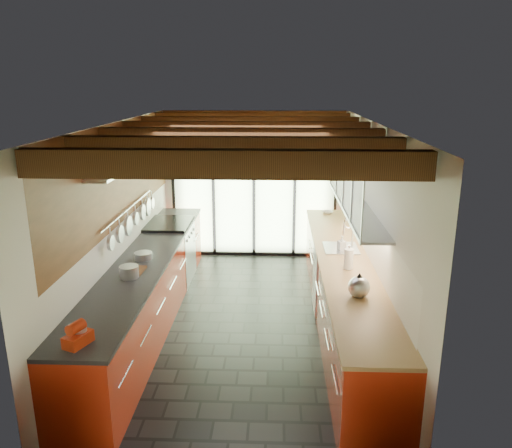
# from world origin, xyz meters

# --- Properties ---
(ground) EXTENTS (5.50, 5.50, 0.00)m
(ground) POSITION_xyz_m (0.00, 0.00, 0.00)
(ground) COLOR black
(ground) RESTS_ON ground
(room_shell) EXTENTS (5.50, 5.50, 5.50)m
(room_shell) POSITION_xyz_m (0.00, 0.00, 1.65)
(room_shell) COLOR silver
(room_shell) RESTS_ON ground
(ceiling_beams) EXTENTS (3.14, 5.06, 4.90)m
(ceiling_beams) POSITION_xyz_m (-0.00, 0.38, 2.46)
(ceiling_beams) COLOR #593316
(ceiling_beams) RESTS_ON ground
(glass_door) EXTENTS (2.95, 0.10, 2.90)m
(glass_door) POSITION_xyz_m (0.00, 2.69, 1.66)
(glass_door) COLOR #C6EAAD
(glass_door) RESTS_ON ground
(left_counter) EXTENTS (0.68, 5.00, 0.92)m
(left_counter) POSITION_xyz_m (-1.28, 0.00, 0.46)
(left_counter) COLOR #B12610
(left_counter) RESTS_ON ground
(range_stove) EXTENTS (0.66, 0.90, 0.97)m
(range_stove) POSITION_xyz_m (-1.28, 1.45, 0.47)
(range_stove) COLOR silver
(range_stove) RESTS_ON ground
(right_counter) EXTENTS (0.68, 5.00, 0.92)m
(right_counter) POSITION_xyz_m (1.27, 0.00, 0.46)
(right_counter) COLOR #B12610
(right_counter) RESTS_ON ground
(sink_assembly) EXTENTS (0.45, 0.52, 0.43)m
(sink_assembly) POSITION_xyz_m (1.29, 0.40, 0.96)
(sink_assembly) COLOR silver
(sink_assembly) RESTS_ON right_counter
(upper_cabinets_right) EXTENTS (0.34, 3.00, 3.00)m
(upper_cabinets_right) POSITION_xyz_m (1.43, 0.30, 1.85)
(upper_cabinets_right) COLOR silver
(upper_cabinets_right) RESTS_ON ground
(left_wall_fixtures) EXTENTS (0.28, 2.60, 0.96)m
(left_wall_fixtures) POSITION_xyz_m (-1.47, 0.29, 1.78)
(left_wall_fixtures) COLOR silver
(left_wall_fixtures) RESTS_ON ground
(stand_mixer) EXTENTS (0.22, 0.28, 0.22)m
(stand_mixer) POSITION_xyz_m (-1.27, -2.24, 1.01)
(stand_mixer) COLOR #BA2B0E
(stand_mixer) RESTS_ON left_counter
(pot_large) EXTENTS (0.25, 0.25, 0.14)m
(pot_large) POSITION_xyz_m (-1.27, -0.73, 0.99)
(pot_large) COLOR silver
(pot_large) RESTS_ON left_counter
(pot_small) EXTENTS (0.28, 0.28, 0.09)m
(pot_small) POSITION_xyz_m (-1.27, -0.12, 0.96)
(pot_small) COLOR silver
(pot_small) RESTS_ON left_counter
(cutting_board) EXTENTS (0.24, 0.33, 0.03)m
(cutting_board) POSITION_xyz_m (-1.27, -0.57, 0.93)
(cutting_board) COLOR brown
(cutting_board) RESTS_ON left_counter
(kettle) EXTENTS (0.29, 0.31, 0.27)m
(kettle) POSITION_xyz_m (1.27, -1.15, 1.04)
(kettle) COLOR silver
(kettle) RESTS_ON right_counter
(paper_towel) EXTENTS (0.12, 0.12, 0.30)m
(paper_towel) POSITION_xyz_m (1.27, -0.36, 1.04)
(paper_towel) COLOR white
(paper_towel) RESTS_ON right_counter
(soap_bottle) EXTENTS (0.12, 0.12, 0.21)m
(soap_bottle) POSITION_xyz_m (1.27, 0.30, 1.02)
(soap_bottle) COLOR silver
(soap_bottle) RESTS_ON right_counter
(bowl) EXTENTS (0.21, 0.21, 0.05)m
(bowl) POSITION_xyz_m (1.27, 2.25, 0.94)
(bowl) COLOR silver
(bowl) RESTS_ON right_counter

